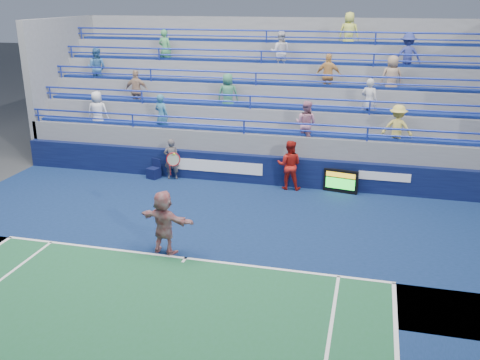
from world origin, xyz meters
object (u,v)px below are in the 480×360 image
(judge_chair, at_px, (154,172))
(tennis_player, at_px, (164,222))
(line_judge, at_px, (172,159))
(ball_girl, at_px, (289,165))
(serve_speed_board, at_px, (341,181))

(judge_chair, height_order, tennis_player, tennis_player)
(line_judge, bearing_deg, judge_chair, -7.85)
(line_judge, height_order, ball_girl, ball_girl)
(judge_chair, bearing_deg, serve_speed_board, 1.17)
(ball_girl, bearing_deg, tennis_player, 65.15)
(tennis_player, xyz_separation_m, ball_girl, (2.50, 5.95, 0.01))
(tennis_player, height_order, ball_girl, tennis_player)
(serve_speed_board, relative_size, judge_chair, 1.64)
(judge_chair, xyz_separation_m, ball_girl, (5.29, 0.10, 0.68))
(line_judge, distance_m, ball_girl, 4.56)
(tennis_player, distance_m, line_judge, 6.30)
(tennis_player, xyz_separation_m, line_judge, (-2.06, 5.96, -0.11))
(judge_chair, bearing_deg, tennis_player, -64.56)
(line_judge, bearing_deg, tennis_player, 93.41)
(judge_chair, relative_size, ball_girl, 0.41)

